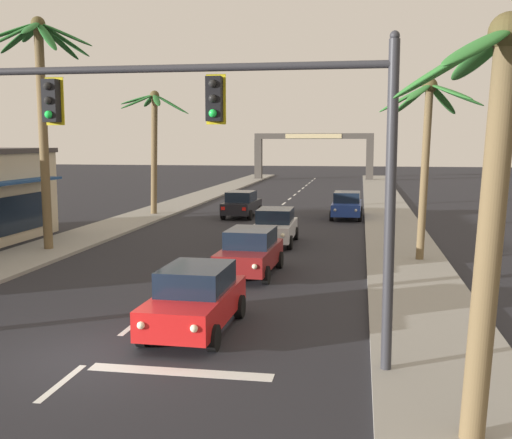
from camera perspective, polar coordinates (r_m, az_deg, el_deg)
name	(u,v)px	position (r m, az deg, el deg)	size (l,w,h in m)	color
ground_plane	(94,357)	(14.93, -14.60, -12.06)	(220.00, 220.00, 0.00)	#232328
sidewalk_right	(396,234)	(33.24, 12.74, -1.28)	(3.20, 110.00, 0.14)	gray
sidewalk_left	(113,227)	(35.89, -12.97, -0.67)	(3.20, 110.00, 0.14)	gray
lane_markings	(257,232)	(33.62, 0.11, -1.12)	(4.28, 88.25, 0.01)	silver
traffic_signal_mast	(218,130)	(13.13, -3.48, 8.16)	(11.15, 0.41, 7.02)	#2D2D33
sedan_lead_at_stop_bar	(195,298)	(16.17, -5.58, -7.21)	(2.03, 4.48, 1.68)	red
sedan_third_in_queue	(250,252)	(22.78, -0.53, -2.95)	(2.07, 4.50, 1.68)	maroon
sedan_fifth_in_queue	(275,226)	(29.58, 1.76, -0.60)	(1.98, 4.46, 1.68)	silver
sedan_oncoming_far	(242,204)	(39.94, -1.33, 1.43)	(2.11, 4.51, 1.68)	black
sedan_parked_nearest_kerb	(347,205)	(39.77, 8.32, 1.33)	(2.00, 4.47, 1.68)	navy
palm_left_second	(41,88)	(28.82, -19.12, 11.30)	(4.64, 4.53, 10.12)	brown
palm_left_third	(154,130)	(41.16, -9.32, 8.08)	(4.81, 4.50, 8.10)	brown
palm_right_nearest	(497,161)	(10.12, 21.20, 5.01)	(3.36, 3.49, 6.76)	brown
palm_right_second	(428,128)	(25.55, 15.48, 8.11)	(4.09, 3.66, 7.32)	brown
town_gateway_arch	(313,149)	(78.62, 5.28, 6.43)	(14.86, 0.90, 5.84)	#423D38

